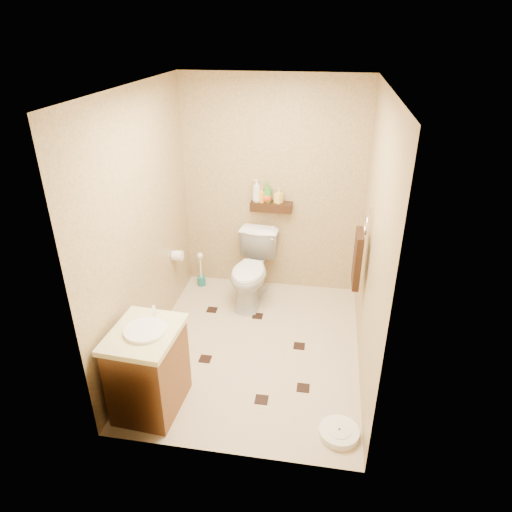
# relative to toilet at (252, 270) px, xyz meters

# --- Properties ---
(ground) EXTENTS (2.50, 2.50, 0.00)m
(ground) POSITION_rel_toilet_xyz_m (0.16, -0.83, -0.39)
(ground) COLOR beige
(ground) RESTS_ON ground
(wall_back) EXTENTS (2.00, 0.04, 2.40)m
(wall_back) POSITION_rel_toilet_xyz_m (0.16, 0.42, 0.81)
(wall_back) COLOR tan
(wall_back) RESTS_ON ground
(wall_front) EXTENTS (2.00, 0.04, 2.40)m
(wall_front) POSITION_rel_toilet_xyz_m (0.16, -2.08, 0.81)
(wall_front) COLOR tan
(wall_front) RESTS_ON ground
(wall_left) EXTENTS (0.04, 2.50, 2.40)m
(wall_left) POSITION_rel_toilet_xyz_m (-0.84, -0.83, 0.81)
(wall_left) COLOR tan
(wall_left) RESTS_ON ground
(wall_right) EXTENTS (0.04, 2.50, 2.40)m
(wall_right) POSITION_rel_toilet_xyz_m (1.16, -0.83, 0.81)
(wall_right) COLOR tan
(wall_right) RESTS_ON ground
(ceiling) EXTENTS (2.00, 2.50, 0.02)m
(ceiling) POSITION_rel_toilet_xyz_m (0.16, -0.83, 2.01)
(ceiling) COLOR silver
(ceiling) RESTS_ON wall_back
(wall_shelf) EXTENTS (0.46, 0.14, 0.10)m
(wall_shelf) POSITION_rel_toilet_xyz_m (0.16, 0.34, 0.63)
(wall_shelf) COLOR black
(wall_shelf) RESTS_ON wall_back
(floor_accents) EXTENTS (1.19, 1.35, 0.01)m
(floor_accents) POSITION_rel_toilet_xyz_m (0.18, -0.87, -0.39)
(floor_accents) COLOR black
(floor_accents) RESTS_ON ground
(toilet) EXTENTS (0.51, 0.80, 0.78)m
(toilet) POSITION_rel_toilet_xyz_m (0.00, 0.00, 0.00)
(toilet) COLOR white
(toilet) RESTS_ON ground
(vanity) EXTENTS (0.54, 0.64, 0.86)m
(vanity) POSITION_rel_toilet_xyz_m (-0.54, -1.71, -0.01)
(vanity) COLOR brown
(vanity) RESTS_ON ground
(bathroom_scale) EXTENTS (0.32, 0.32, 0.06)m
(bathroom_scale) POSITION_rel_toilet_xyz_m (0.98, -1.78, -0.36)
(bathroom_scale) COLOR white
(bathroom_scale) RESTS_ON ground
(toilet_brush) EXTENTS (0.10, 0.10, 0.43)m
(toilet_brush) POSITION_rel_toilet_xyz_m (-0.66, 0.24, -0.24)
(toilet_brush) COLOR #1B6E6A
(toilet_brush) RESTS_ON ground
(towel_ring) EXTENTS (0.12, 0.30, 0.76)m
(towel_ring) POSITION_rel_toilet_xyz_m (1.08, -0.58, 0.56)
(towel_ring) COLOR silver
(towel_ring) RESTS_ON wall_right
(toilet_paper) EXTENTS (0.12, 0.11, 0.12)m
(toilet_paper) POSITION_rel_toilet_xyz_m (-0.78, -0.18, 0.21)
(toilet_paper) COLOR white
(toilet_paper) RESTS_ON wall_left
(bottle_a) EXTENTS (0.11, 0.11, 0.25)m
(bottle_a) POSITION_rel_toilet_xyz_m (-0.00, 0.34, 0.81)
(bottle_a) COLOR silver
(bottle_a) RESTS_ON wall_shelf
(bottle_b) EXTENTS (0.11, 0.11, 0.18)m
(bottle_b) POSITION_rel_toilet_xyz_m (0.06, 0.34, 0.77)
(bottle_b) COLOR gold
(bottle_b) RESTS_ON wall_shelf
(bottle_c) EXTENTS (0.16, 0.16, 0.14)m
(bottle_c) POSITION_rel_toilet_xyz_m (0.11, 0.34, 0.75)
(bottle_c) COLOR #C63F17
(bottle_c) RESTS_ON wall_shelf
(bottle_d) EXTENTS (0.12, 0.12, 0.23)m
(bottle_d) POSITION_rel_toilet_xyz_m (0.12, 0.34, 0.79)
(bottle_d) COLOR #328C2E
(bottle_d) RESTS_ON wall_shelf
(bottle_e) EXTENTS (0.10, 0.10, 0.17)m
(bottle_e) POSITION_rel_toilet_xyz_m (0.24, 0.34, 0.76)
(bottle_e) COLOR #F8CB52
(bottle_e) RESTS_ON wall_shelf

